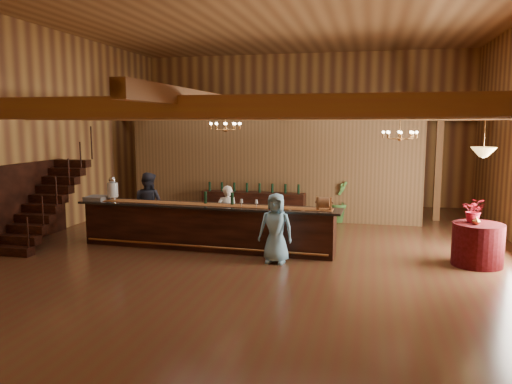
% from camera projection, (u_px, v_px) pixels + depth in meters
% --- Properties ---
extents(floor, '(14.00, 14.00, 0.00)m').
position_uv_depth(floor, '(264.00, 247.00, 12.11)').
color(floor, brown).
rests_on(floor, ground).
extents(ceiling, '(14.00, 14.00, 0.00)m').
position_uv_depth(ceiling, '(264.00, 12.00, 11.35)').
color(ceiling, '#AA7744').
rests_on(ceiling, wall_back).
extents(wall_back, '(12.00, 0.10, 5.50)m').
position_uv_depth(wall_back, '(303.00, 129.00, 18.48)').
color(wall_back, '#B0803D').
rests_on(wall_back, floor).
extents(wall_front, '(12.00, 0.10, 5.50)m').
position_uv_depth(wall_front, '(117.00, 148.00, 4.97)').
color(wall_front, '#B0803D').
rests_on(wall_front, floor).
extents(wall_left, '(0.10, 14.00, 5.50)m').
position_uv_depth(wall_left, '(40.00, 132.00, 13.06)').
color(wall_left, '#B0803D').
rests_on(wall_left, floor).
extents(beam_grid, '(11.90, 13.90, 0.39)m').
position_uv_depth(beam_grid, '(268.00, 113.00, 12.15)').
color(beam_grid, olive).
rests_on(beam_grid, wall_left).
extents(support_posts, '(9.20, 10.20, 3.20)m').
position_uv_depth(support_posts, '(259.00, 184.00, 11.40)').
color(support_posts, olive).
rests_on(support_posts, floor).
extents(partition_wall, '(9.00, 0.18, 3.10)m').
position_uv_depth(partition_wall, '(271.00, 170.00, 15.38)').
color(partition_wall, brown).
rests_on(partition_wall, floor).
extents(staircase, '(1.00, 2.80, 2.00)m').
position_uv_depth(staircase, '(44.00, 203.00, 12.46)').
color(staircase, '#3E190F').
rests_on(staircase, floor).
extents(backroom_boxes, '(4.10, 0.60, 1.10)m').
position_uv_depth(backroom_boxes, '(288.00, 194.00, 17.41)').
color(backroom_boxes, '#3E190F').
rests_on(backroom_boxes, floor).
extents(tasting_bar, '(6.45, 1.08, 1.08)m').
position_uv_depth(tasting_bar, '(206.00, 226.00, 11.89)').
color(tasting_bar, '#3E190F').
rests_on(tasting_bar, floor).
extents(beverage_dispenser, '(0.26, 0.26, 0.60)m').
position_uv_depth(beverage_dispenser, '(113.00, 189.00, 12.48)').
color(beverage_dispenser, silver).
rests_on(beverage_dispenser, tasting_bar).
extents(glass_rack_tray, '(0.50, 0.50, 0.10)m').
position_uv_depth(glass_rack_tray, '(97.00, 198.00, 12.52)').
color(glass_rack_tray, gray).
rests_on(glass_rack_tray, tasting_bar).
extents(raffle_drum, '(0.34, 0.24, 0.30)m').
position_uv_depth(raffle_drum, '(324.00, 203.00, 11.01)').
color(raffle_drum, '#996237').
rests_on(raffle_drum, tasting_bar).
extents(bar_bottle_0, '(0.07, 0.07, 0.30)m').
position_uv_depth(bar_bottle_0, '(205.00, 198.00, 11.93)').
color(bar_bottle_0, black).
rests_on(bar_bottle_0, tasting_bar).
extents(bar_bottle_1, '(0.07, 0.07, 0.30)m').
position_uv_depth(bar_bottle_1, '(232.00, 199.00, 11.75)').
color(bar_bottle_1, black).
rests_on(bar_bottle_1, tasting_bar).
extents(backbar_shelf, '(3.20, 0.64, 0.90)m').
position_uv_depth(backbar_shelf, '(253.00, 207.00, 15.27)').
color(backbar_shelf, '#3E190F').
rests_on(backbar_shelf, floor).
extents(round_table, '(1.04, 1.04, 0.90)m').
position_uv_depth(round_table, '(478.00, 245.00, 10.51)').
color(round_table, '#490B12').
rests_on(round_table, floor).
extents(chandelier_left, '(0.80, 0.80, 0.44)m').
position_uv_depth(chandelier_left, '(225.00, 126.00, 12.51)').
color(chandelier_left, '#A26C37').
rests_on(chandelier_left, beam_grid).
extents(chandelier_right, '(0.80, 0.80, 0.64)m').
position_uv_depth(chandelier_right, '(400.00, 135.00, 11.81)').
color(chandelier_right, '#A26C37').
rests_on(chandelier_right, beam_grid).
extents(pendant_lamp, '(0.52, 0.52, 0.90)m').
position_uv_depth(pendant_lamp, '(483.00, 152.00, 10.24)').
color(pendant_lamp, '#A26C37').
rests_on(pendant_lamp, beam_grid).
extents(bartender, '(0.61, 0.48, 1.46)m').
position_uv_depth(bartender, '(227.00, 214.00, 12.43)').
color(bartender, white).
rests_on(bartender, floor).
extents(staff_second, '(0.94, 0.79, 1.72)m').
position_uv_depth(staff_second, '(148.00, 205.00, 13.01)').
color(staff_second, '#292A38').
rests_on(staff_second, floor).
extents(guest, '(0.78, 0.54, 1.51)m').
position_uv_depth(guest, '(276.00, 228.00, 10.68)').
color(guest, '#7EBFE3').
rests_on(guest, floor).
extents(floor_plant, '(0.84, 0.75, 1.28)m').
position_uv_depth(floor_plant, '(341.00, 201.00, 15.09)').
color(floor_plant, '#3B722E').
rests_on(floor_plant, floor).
extents(table_flowers, '(0.56, 0.52, 0.52)m').
position_uv_depth(table_flowers, '(474.00, 210.00, 10.53)').
color(table_flowers, '#AA1328').
rests_on(table_flowers, round_table).
extents(table_vase, '(0.17, 0.17, 0.27)m').
position_uv_depth(table_vase, '(476.00, 218.00, 10.33)').
color(table_vase, '#A26C37').
rests_on(table_vase, round_table).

